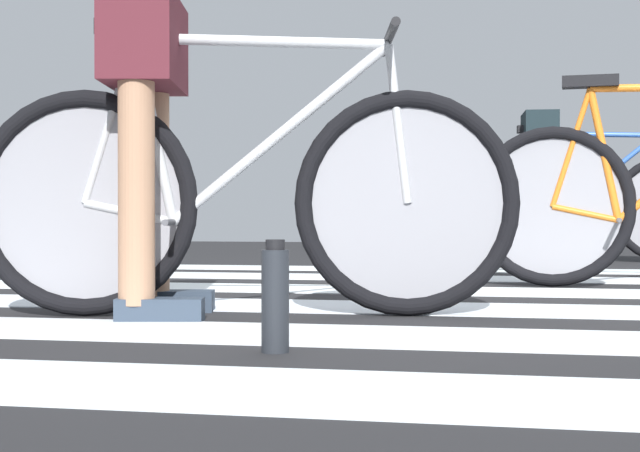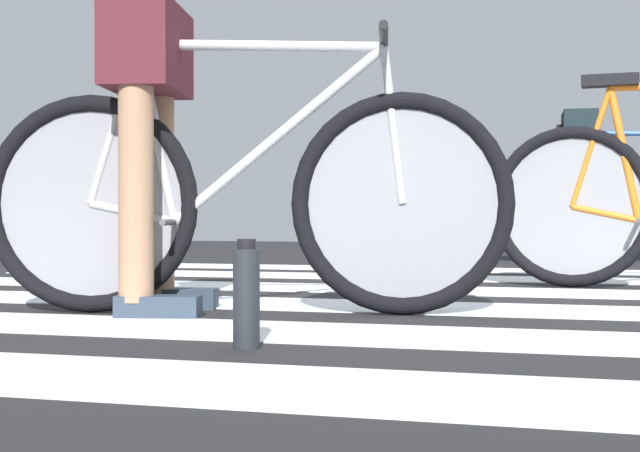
% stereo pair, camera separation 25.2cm
% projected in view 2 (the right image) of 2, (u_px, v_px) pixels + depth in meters
% --- Properties ---
extents(ground, '(18.00, 14.00, 0.02)m').
position_uv_depth(ground, '(448.00, 296.00, 3.77)').
color(ground, black).
extents(crosswalk_markings, '(5.37, 4.22, 0.00)m').
position_uv_depth(crosswalk_markings, '(449.00, 298.00, 3.54)').
color(crosswalk_markings, silver).
rests_on(crosswalk_markings, ground).
extents(bicycle_1_of_3, '(1.71, 0.56, 0.93)m').
position_uv_depth(bicycle_1_of_3, '(243.00, 195.00, 3.00)').
color(bicycle_1_of_3, black).
rests_on(bicycle_1_of_3, ground).
extents(cyclist_1_of_3, '(0.38, 0.45, 1.00)m').
position_uv_depth(cyclist_1_of_3, '(149.00, 115.00, 3.02)').
color(cyclist_1_of_3, '#A87A5B').
rests_on(cyclist_1_of_3, ground).
extents(bicycle_3_of_3, '(1.74, 0.52, 0.93)m').
position_uv_depth(bicycle_3_of_3, '(628.00, 206.00, 6.20)').
color(bicycle_3_of_3, black).
rests_on(bicycle_3_of_3, ground).
extents(cyclist_3_of_3, '(0.33, 0.42, 1.02)m').
position_uv_depth(cyclist_3_of_3, '(580.00, 165.00, 6.26)').
color(cyclist_3_of_3, brown).
rests_on(cyclist_3_of_3, ground).
extents(water_bottle, '(0.06, 0.06, 0.26)m').
position_uv_depth(water_bottle, '(246.00, 296.00, 2.22)').
color(water_bottle, '#24282E').
rests_on(water_bottle, ground).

